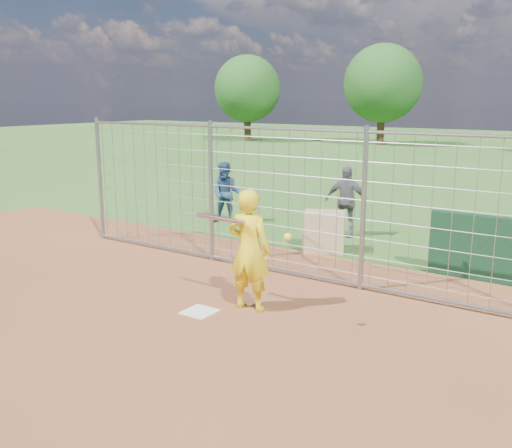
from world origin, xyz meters
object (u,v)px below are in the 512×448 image
Objects in this scene: batter at (249,250)px; equipment_bin at (324,231)px; bystander_b at (346,201)px; bystander_a at (226,193)px.

batter is 2.21× the size of equipment_bin.
batter is 1.12× the size of bystander_b.
bystander_a is (-3.76, 4.46, -0.14)m from batter.
batter is at bearing -89.83° from bystander_b.
equipment_bin is at bearing -90.80° from bystander_b.
equipment_bin is (0.20, -1.40, -0.39)m from bystander_b.
bystander_a is 3.01m from bystander_b.
batter is 5.83m from bystander_a.
batter is at bearing -104.19° from equipment_bin.
bystander_b is 1.97× the size of equipment_bin.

